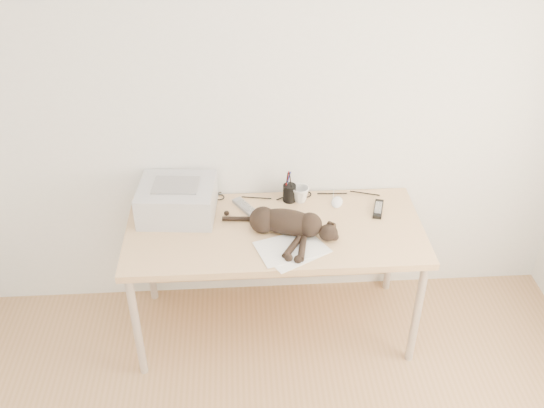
{
  "coord_description": "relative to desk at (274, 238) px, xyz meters",
  "views": [
    {
      "loc": [
        -0.18,
        -1.21,
        2.69
      ],
      "look_at": [
        -0.02,
        1.34,
        0.93
      ],
      "focal_mm": 40.0,
      "sensor_mm": 36.0,
      "label": 1
    }
  ],
  "objects": [
    {
      "name": "remote_black",
      "position": [
        0.59,
        0.04,
        0.14
      ],
      "size": [
        0.1,
        0.18,
        0.02
      ],
      "primitive_type": "cube",
      "rotation": [
        0.0,
        0.0,
        -0.29
      ],
      "color": "black",
      "rests_on": "desk"
    },
    {
      "name": "pen_cup",
      "position": [
        0.1,
        0.17,
        0.19
      ],
      "size": [
        0.07,
        0.07,
        0.19
      ],
      "color": "black",
      "rests_on": "desk"
    },
    {
      "name": "remote_grey",
      "position": [
        -0.15,
        0.11,
        0.14
      ],
      "size": [
        0.15,
        0.19,
        0.02
      ],
      "primitive_type": "cube",
      "rotation": [
        0.0,
        0.0,
        0.56
      ],
      "color": "gray",
      "rests_on": "desk"
    },
    {
      "name": "cable_tangle",
      "position": [
        0.0,
        0.22,
        0.14
      ],
      "size": [
        1.36,
        0.07,
        0.01
      ],
      "primitive_type": null,
      "color": "black",
      "rests_on": "desk"
    },
    {
      "name": "papers",
      "position": [
        0.07,
        -0.28,
        0.14
      ],
      "size": [
        0.41,
        0.35,
        0.01
      ],
      "color": "white",
      "rests_on": "desk"
    },
    {
      "name": "mouse",
      "position": [
        0.37,
        0.13,
        0.15
      ],
      "size": [
        0.1,
        0.13,
        0.04
      ],
      "primitive_type": "ellipsoid",
      "rotation": [
        0.0,
        0.0,
        -0.29
      ],
      "color": "white",
      "rests_on": "desk"
    },
    {
      "name": "printer",
      "position": [
        -0.52,
        0.08,
        0.23
      ],
      "size": [
        0.44,
        0.38,
        0.19
      ],
      "color": "silver",
      "rests_on": "desk"
    },
    {
      "name": "mug",
      "position": [
        0.16,
        0.17,
        0.18
      ],
      "size": [
        0.13,
        0.13,
        0.09
      ],
      "primitive_type": "imported",
      "rotation": [
        0.0,
        0.0,
        1.06
      ],
      "color": "silver",
      "rests_on": "desk"
    },
    {
      "name": "cat",
      "position": [
        0.05,
        -0.13,
        0.2
      ],
      "size": [
        0.61,
        0.42,
        0.15
      ],
      "rotation": [
        0.0,
        0.0,
        -0.33
      ],
      "color": "black",
      "rests_on": "desk"
    },
    {
      "name": "wall_back",
      "position": [
        0.0,
        0.27,
        0.69
      ],
      "size": [
        3.5,
        0.0,
        3.5
      ],
      "primitive_type": "plane",
      "rotation": [
        1.57,
        0.0,
        0.0
      ],
      "color": "white",
      "rests_on": "floor"
    },
    {
      "name": "desk",
      "position": [
        0.0,
        0.0,
        0.0
      ],
      "size": [
        1.6,
        0.7,
        0.74
      ],
      "color": "#D6B17D",
      "rests_on": "floor"
    }
  ]
}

